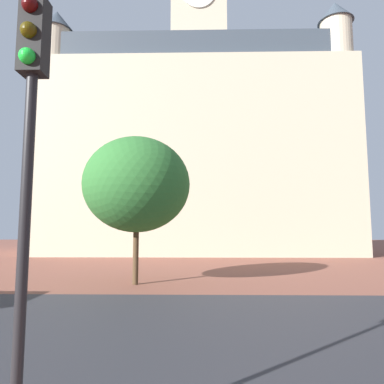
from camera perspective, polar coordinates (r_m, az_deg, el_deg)
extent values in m
plane|color=brown|center=(10.41, -1.91, -19.71)|extent=(120.00, 120.00, 0.00)
cube|color=#2D2D33|center=(8.90, -2.50, -22.07)|extent=(120.00, 8.45, 0.00)
cube|color=beige|center=(34.68, 0.57, 4.71)|extent=(29.21, 11.44, 17.86)
cube|color=#38424C|center=(37.90, 0.56, 19.94)|extent=(26.87, 10.52, 2.40)
cube|color=beige|center=(36.24, 1.18, 13.90)|extent=(5.56, 5.56, 29.63)
cylinder|color=beige|center=(33.71, -22.64, 8.17)|extent=(2.80, 2.80, 20.93)
cone|color=#38424C|center=(38.09, -21.87, 25.15)|extent=(3.20, 3.20, 2.00)
cylinder|color=beige|center=(33.49, 23.80, 8.77)|extent=(2.80, 2.80, 21.44)
cone|color=#38424C|center=(38.12, 22.97, 26.09)|extent=(3.20, 3.20, 2.00)
cylinder|color=black|center=(4.09, -26.65, -10.63)|extent=(0.12, 0.12, 4.18)
cube|color=black|center=(4.61, -25.04, 22.61)|extent=(0.28, 0.24, 0.90)
sphere|color=#390606|center=(4.66, -25.64, 26.57)|extent=(0.18, 0.18, 0.18)
sphere|color=#3C3306|center=(4.51, -25.83, 23.33)|extent=(0.18, 0.18, 0.18)
sphere|color=green|center=(4.37, -26.02, 19.89)|extent=(0.18, 0.18, 0.18)
cylinder|color=#4C3823|center=(15.30, -9.47, -10.52)|extent=(0.25, 0.25, 2.49)
ellipsoid|color=#2D6B2D|center=(15.38, -9.27, 1.25)|extent=(4.75, 4.75, 4.28)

